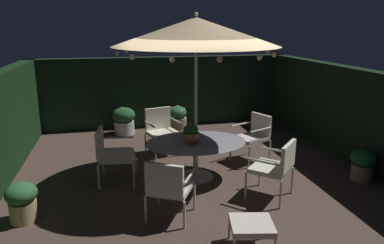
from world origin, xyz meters
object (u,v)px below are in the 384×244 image
patio_dining_table (196,148)px  centerpiece_planter (191,133)px  patio_chair_south (277,165)px  potted_plant_back_right (177,117)px  potted_plant_left_near (124,120)px  potted_plant_front_corner (22,201)px  patio_chair_north (254,134)px  potted_plant_right_far (363,164)px  patio_chair_southeast (168,185)px  patio_chair_northeast (161,128)px  patio_chair_east (111,151)px  patio_umbrella (196,32)px  ottoman_footrest (252,226)px

patio_dining_table → centerpiece_planter: size_ratio=4.93×
patio_chair_south → potted_plant_back_right: size_ratio=1.58×
potted_plant_left_near → potted_plant_front_corner: bearing=-111.6°
patio_chair_south → potted_plant_front_corner: (-3.79, 0.15, -0.26)m
centerpiece_planter → potted_plant_front_corner: (-2.61, -0.78, -0.59)m
patio_dining_table → patio_chair_north: 1.49m
potted_plant_right_far → patio_dining_table: bearing=165.2°
patio_dining_table → patio_chair_north: patio_chair_north is taller
patio_chair_southeast → potted_plant_front_corner: bearing=168.3°
patio_chair_northeast → patio_chair_east: (-1.06, -1.27, -0.00)m
patio_umbrella → potted_plant_back_right: bearing=85.6°
potted_plant_right_far → potted_plant_left_near: (-4.05, 3.81, 0.04)m
patio_dining_table → centerpiece_planter: (-0.12, -0.12, 0.33)m
patio_umbrella → patio_chair_north: bearing=23.6°
ottoman_footrest → potted_plant_front_corner: bearing=155.5°
patio_chair_east → potted_plant_right_far: size_ratio=1.69×
patio_chair_north → potted_plant_front_corner: 4.36m
patio_chair_north → patio_chair_southeast: size_ratio=1.04×
ottoman_footrest → potted_plant_right_far: size_ratio=1.05×
centerpiece_planter → patio_chair_southeast: 1.38m
ottoman_footrest → potted_plant_left_near: 5.44m
centerpiece_planter → potted_plant_left_near: 3.38m
patio_chair_north → patio_chair_northeast: 1.98m
patio_chair_north → potted_plant_left_near: size_ratio=1.38×
patio_umbrella → patio_chair_southeast: patio_umbrella is taller
patio_chair_northeast → patio_chair_south: bearing=-58.9°
patio_dining_table → patio_umbrella: bearing=-101.2°
patio_chair_south → potted_plant_front_corner: 3.80m
patio_umbrella → centerpiece_planter: patio_umbrella is taller
centerpiece_planter → patio_chair_east: (-1.37, 0.28, -0.34)m
patio_dining_table → patio_chair_northeast: (-0.43, 1.43, -0.00)m
patio_umbrella → ottoman_footrest: (0.18, -2.22, -2.27)m
ottoman_footrest → potted_plant_left_near: (-1.35, 5.27, 0.04)m
potted_plant_right_far → centerpiece_planter: bearing=167.9°
patio_chair_northeast → potted_plant_right_far: (3.31, -2.19, -0.25)m
patio_chair_south → potted_plant_right_far: 1.86m
patio_chair_south → ottoman_footrest: 1.49m
potted_plant_right_far → potted_plant_back_right: bearing=123.5°
patio_chair_east → patio_chair_north: bearing=8.6°
potted_plant_front_corner → potted_plant_right_far: size_ratio=1.00×
patio_chair_north → ottoman_footrest: bearing=-112.7°
patio_chair_southeast → potted_plant_back_right: patio_chair_southeast is taller
patio_dining_table → patio_chair_northeast: bearing=106.6°
patio_chair_northeast → patio_chair_southeast: size_ratio=1.07×
centerpiece_planter → patio_chair_southeast: size_ratio=0.41×
patio_dining_table → centerpiece_planter: 0.37m
patio_chair_south → potted_plant_back_right: (-0.82, 4.27, -0.27)m
centerpiece_planter → potted_plant_back_right: 3.41m
patio_dining_table → ottoman_footrest: (0.18, -2.22, -0.25)m
ottoman_footrest → potted_plant_back_right: bearing=89.3°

